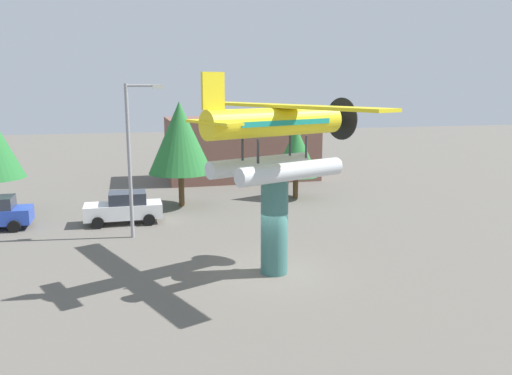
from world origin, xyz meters
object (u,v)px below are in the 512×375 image
floatplane_monument (278,134)px  storefront_building (241,148)px  streetlight_primary (133,150)px  tree_center_back (296,151)px  car_mid_white (124,208)px  tree_east (180,138)px  display_pedestal (274,226)px

floatplane_monument → storefront_building: (3.45, 21.95, -3.13)m
streetlight_primary → tree_center_back: streetlight_primary is taller
floatplane_monument → tree_center_back: (5.34, 13.46, -2.44)m
car_mid_white → storefront_building: 15.70m
tree_east → tree_center_back: tree_east is taller
display_pedestal → tree_east: tree_east is taller
floatplane_monument → storefront_building: size_ratio=0.83×
storefront_building → tree_center_back: (1.89, -8.49, 0.69)m
storefront_building → tree_east: size_ratio=1.82×
floatplane_monument → tree_east: size_ratio=1.51×
display_pedestal → car_mid_white: size_ratio=0.95×
display_pedestal → tree_center_back: 14.63m
storefront_building → tree_east: tree_east is taller
streetlight_primary → storefront_building: 17.87m
display_pedestal → car_mid_white: display_pedestal is taller
tree_east → tree_center_back: 7.92m
streetlight_primary → tree_east: bearing=65.1°
floatplane_monument → storefront_building: 22.44m
car_mid_white → tree_east: size_ratio=0.63×
storefront_building → tree_east: bearing=-123.3°
floatplane_monument → storefront_building: bearing=58.6°
floatplane_monument → car_mid_white: (-6.01, 9.54, -4.77)m
display_pedestal → car_mid_white: bearing=121.6°
display_pedestal → storefront_building: size_ratio=0.33×
storefront_building → tree_center_back: size_ratio=2.45×
display_pedestal → streetlight_primary: bearing=128.8°
streetlight_primary → storefront_building: streetlight_primary is taller
storefront_building → tree_center_back: 8.72m
display_pedestal → floatplane_monument: (0.12, 0.05, 3.66)m
display_pedestal → tree_east: size_ratio=0.60×
streetlight_primary → car_mid_white: bearing=100.9°
display_pedestal → floatplane_monument: floatplane_monument is taller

